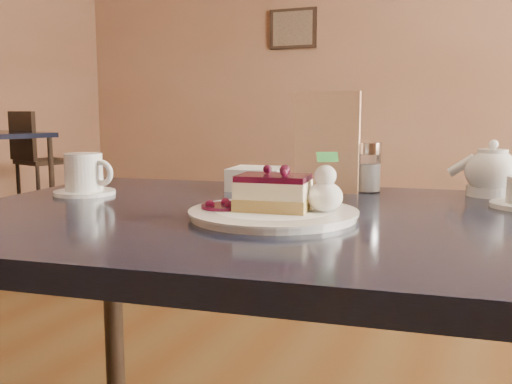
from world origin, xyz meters
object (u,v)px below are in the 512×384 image
at_px(dessert_plate, 273,214).
at_px(main_table, 280,256).
at_px(cheesecake_slice, 273,193).
at_px(coffee_set, 85,176).
at_px(tea_set, 498,177).

bearing_deg(dessert_plate, main_table, 96.52).
height_order(cheesecake_slice, coffee_set, coffee_set).
height_order(dessert_plate, cheesecake_slice, cheesecake_slice).
bearing_deg(cheesecake_slice, coffee_set, 161.50).
distance_m(dessert_plate, coffee_set, 0.45).
distance_m(main_table, dessert_plate, 0.09).
xyz_separation_m(main_table, cheesecake_slice, (0.01, -0.05, 0.11)).
height_order(coffee_set, tea_set, tea_set).
bearing_deg(main_table, dessert_plate, -90.00).
bearing_deg(coffee_set, dessert_plate, -11.98).
distance_m(main_table, coffee_set, 0.45).
relative_size(cheesecake_slice, coffee_set, 0.92).
bearing_deg(dessert_plate, tea_set, 47.74).
xyz_separation_m(dessert_plate, tea_set, (0.32, 0.35, 0.03)).
xyz_separation_m(coffee_set, tea_set, (0.76, 0.26, 0.00)).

